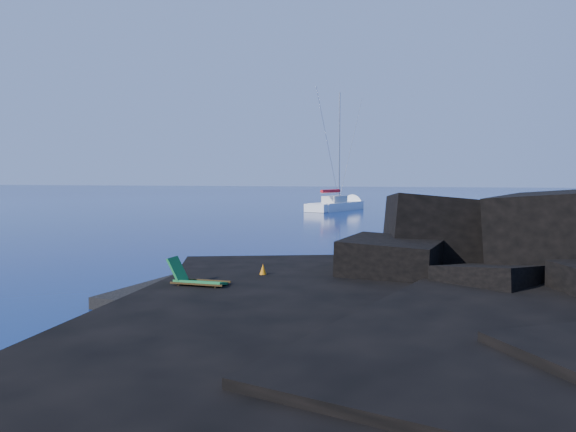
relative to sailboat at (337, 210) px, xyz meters
name	(u,v)px	position (x,y,z in m)	size (l,w,h in m)	color
ground	(130,295)	(3.42, -47.07, 0.00)	(400.00, 400.00, 0.00)	#04083F
headland	(557,302)	(16.42, -44.07, 0.00)	(24.00, 24.00, 3.60)	black
beach	(267,301)	(7.92, -46.57, 0.00)	(8.50, 6.00, 0.70)	black
surf_foam	(318,277)	(8.42, -42.07, 0.00)	(10.00, 8.00, 0.06)	white
sailboat	(337,210)	(0.00, 0.00, 0.00)	(2.69, 12.84, 13.46)	white
deck_chair	(201,275)	(6.28, -47.78, 0.94)	(1.71, 0.75, 1.18)	#1A7638
towel	(272,280)	(7.58, -45.09, 0.37)	(1.88, 0.89, 0.05)	silver
sunbather	(272,276)	(7.58, -45.09, 0.50)	(1.57, 0.38, 0.21)	tan
marker_cone	(263,273)	(7.43, -45.53, 0.66)	(0.41, 0.41, 0.63)	#CE730A
distant_boat_a	(568,193)	(37.52, 82.97, 0.00)	(1.48, 4.76, 0.64)	#242328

